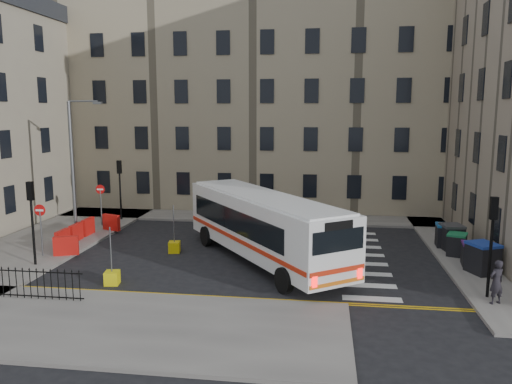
% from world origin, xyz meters
% --- Properties ---
extents(ground, '(120.00, 120.00, 0.00)m').
position_xyz_m(ground, '(0.00, 0.00, 0.00)').
color(ground, black).
rests_on(ground, ground).
extents(pavement_north, '(36.00, 3.20, 0.15)m').
position_xyz_m(pavement_north, '(-6.00, 8.60, 0.07)').
color(pavement_north, slate).
rests_on(pavement_north, ground).
extents(pavement_east, '(2.40, 26.00, 0.15)m').
position_xyz_m(pavement_east, '(9.00, 4.00, 0.07)').
color(pavement_east, slate).
rests_on(pavement_east, ground).
extents(pavement_west, '(6.00, 22.00, 0.15)m').
position_xyz_m(pavement_west, '(-14.00, 1.00, 0.07)').
color(pavement_west, slate).
rests_on(pavement_west, ground).
extents(pavement_sw, '(20.00, 6.00, 0.15)m').
position_xyz_m(pavement_sw, '(-7.00, -10.00, 0.07)').
color(pavement_sw, slate).
rests_on(pavement_sw, ground).
extents(terrace_north, '(38.30, 10.80, 17.20)m').
position_xyz_m(terrace_north, '(-7.00, 15.50, 8.62)').
color(terrace_north, tan).
rests_on(terrace_north, ground).
extents(traffic_light_east, '(0.28, 0.22, 4.10)m').
position_xyz_m(traffic_light_east, '(8.60, -5.50, 2.87)').
color(traffic_light_east, black).
rests_on(traffic_light_east, pavement_east).
extents(traffic_light_nw, '(0.28, 0.22, 4.10)m').
position_xyz_m(traffic_light_nw, '(-12.00, 6.50, 2.87)').
color(traffic_light_nw, black).
rests_on(traffic_light_nw, pavement_west).
extents(traffic_light_sw, '(0.28, 0.22, 4.10)m').
position_xyz_m(traffic_light_sw, '(-12.00, -4.00, 2.87)').
color(traffic_light_sw, black).
rests_on(traffic_light_sw, pavement_west).
extents(streetlamp, '(0.50, 0.22, 8.14)m').
position_xyz_m(streetlamp, '(-13.00, 2.00, 4.34)').
color(streetlamp, '#595B5E').
rests_on(streetlamp, pavement_west).
extents(no_entry_north, '(0.60, 0.08, 3.00)m').
position_xyz_m(no_entry_north, '(-12.50, 4.50, 2.08)').
color(no_entry_north, '#595B5E').
rests_on(no_entry_north, pavement_west).
extents(no_entry_south, '(0.60, 0.08, 3.00)m').
position_xyz_m(no_entry_south, '(-12.50, -2.50, 2.08)').
color(no_entry_south, '#595B5E').
rests_on(no_entry_south, pavement_west).
extents(roadworks_barriers, '(1.66, 6.26, 1.00)m').
position_xyz_m(roadworks_barriers, '(-11.84, 0.50, 0.65)').
color(roadworks_barriers, red).
rests_on(roadworks_barriers, pavement_west).
extents(bus, '(9.52, 11.63, 3.36)m').
position_xyz_m(bus, '(-1.06, -1.48, 1.94)').
color(bus, white).
rests_on(bus, ground).
extents(wheelie_bin_a, '(1.55, 1.64, 1.43)m').
position_xyz_m(wheelie_bin_a, '(9.29, -2.35, 0.87)').
color(wheelie_bin_a, black).
rests_on(wheelie_bin_a, pavement_east).
extents(wheelie_bin_b, '(1.01, 1.13, 1.13)m').
position_xyz_m(wheelie_bin_b, '(9.12, -1.21, 0.72)').
color(wheelie_bin_b, black).
rests_on(wheelie_bin_b, pavement_east).
extents(wheelie_bin_c, '(1.24, 1.32, 1.17)m').
position_xyz_m(wheelie_bin_c, '(8.86, 0.50, 0.74)').
color(wheelie_bin_c, black).
rests_on(wheelie_bin_c, pavement_east).
extents(wheelie_bin_d, '(1.25, 1.38, 1.37)m').
position_xyz_m(wheelie_bin_d, '(8.87, 1.68, 0.84)').
color(wheelie_bin_d, black).
rests_on(wheelie_bin_d, pavement_east).
extents(wheelie_bin_e, '(1.08, 1.21, 1.26)m').
position_xyz_m(wheelie_bin_e, '(8.67, 2.23, 0.78)').
color(wheelie_bin_e, black).
rests_on(wheelie_bin_e, pavement_east).
extents(pedestrian, '(0.76, 0.66, 1.76)m').
position_xyz_m(pedestrian, '(8.67, -6.23, 1.03)').
color(pedestrian, black).
rests_on(pedestrian, pavement_east).
extents(bollard_yellow, '(0.69, 0.69, 0.60)m').
position_xyz_m(bollard_yellow, '(-6.02, -0.53, 0.30)').
color(bollard_yellow, gold).
rests_on(bollard_yellow, ground).
extents(bollard_chevron, '(0.69, 0.69, 0.60)m').
position_xyz_m(bollard_chevron, '(-7.23, -5.81, 0.30)').
color(bollard_chevron, yellow).
rests_on(bollard_chevron, ground).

